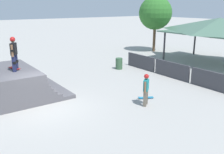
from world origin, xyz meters
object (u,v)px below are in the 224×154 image
skater_on_deck (14,52)px  trash_bin (119,64)px  tree_beside_pavilion (155,13)px  bystander_walking (146,87)px  skateboard_on_ground (145,98)px  skateboard_on_deck (15,68)px

skater_on_deck → trash_bin: size_ratio=2.02×
tree_beside_pavilion → trash_bin: bearing=-61.9°
trash_bin → tree_beside_pavilion: bearing=118.1°
bystander_walking → trash_bin: 7.31m
bystander_walking → skateboard_on_ground: 1.25m
skater_on_deck → skateboard_on_deck: 1.00m
skater_on_deck → skateboard_on_deck: (-0.36, 0.04, -0.93)m
skateboard_on_deck → bystander_walking: skateboard_on_deck is taller
skater_on_deck → bystander_walking: size_ratio=1.09×
bystander_walking → skateboard_on_ground: size_ratio=1.97×
skater_on_deck → skateboard_on_ground: skater_on_deck is taller
skateboard_on_deck → tree_beside_pavilion: bearing=94.7°
skateboard_on_deck → trash_bin: bearing=86.4°
skateboard_on_ground → tree_beside_pavilion: 14.88m
skateboard_on_ground → trash_bin: 6.45m
skater_on_deck → trash_bin: (-2.07, 8.07, -2.07)m
skateboard_on_deck → tree_beside_pavilion: size_ratio=0.15×
skateboard_on_deck → bystander_walking: bearing=29.1°
skateboard_on_ground → trash_bin: (-5.86, 2.66, 0.37)m
skateboard_on_ground → trash_bin: size_ratio=0.94×
skateboard_on_deck → bystander_walking: 6.80m
skateboard_on_deck → skateboard_on_ground: size_ratio=1.08×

